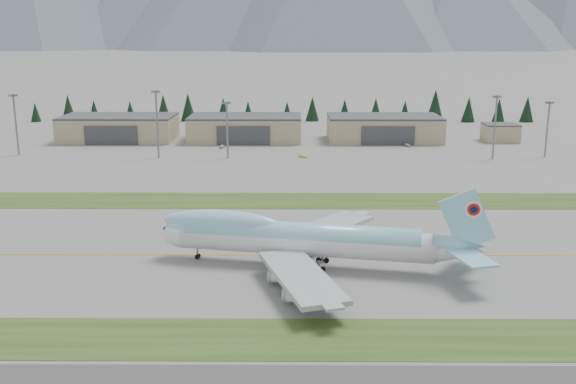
{
  "coord_description": "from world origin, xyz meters",
  "views": [
    {
      "loc": [
        5.33,
        -126.59,
        44.52
      ],
      "look_at": [
        4.34,
        22.5,
        8.0
      ],
      "focal_mm": 40.0,
      "sensor_mm": 36.0,
      "label": 1
    }
  ],
  "objects_px": {
    "boeing_747_freighter": "(302,238)",
    "service_vehicle_c": "(407,146)",
    "hangar_center": "(245,128)",
    "service_vehicle_a": "(222,148)",
    "hangar_left": "(119,128)",
    "service_vehicle_b": "(303,157)",
    "hangar_right": "(384,128)"
  },
  "relations": [
    {
      "from": "hangar_center",
      "to": "service_vehicle_b",
      "type": "height_order",
      "value": "hangar_center"
    },
    {
      "from": "boeing_747_freighter",
      "to": "hangar_left",
      "type": "distance_m",
      "value": 174.43
    },
    {
      "from": "service_vehicle_a",
      "to": "service_vehicle_c",
      "type": "xyz_separation_m",
      "value": [
        75.93,
        4.27,
        0.0
      ]
    },
    {
      "from": "hangar_left",
      "to": "hangar_right",
      "type": "xyz_separation_m",
      "value": [
        115.0,
        0.0,
        0.0
      ]
    },
    {
      "from": "hangar_left",
      "to": "hangar_center",
      "type": "xyz_separation_m",
      "value": [
        55.0,
        0.0,
        0.0
      ]
    },
    {
      "from": "hangar_center",
      "to": "service_vehicle_c",
      "type": "distance_m",
      "value": 69.61
    },
    {
      "from": "hangar_right",
      "to": "service_vehicle_a",
      "type": "height_order",
      "value": "hangar_right"
    },
    {
      "from": "boeing_747_freighter",
      "to": "service_vehicle_b",
      "type": "xyz_separation_m",
      "value": [
        2.02,
        116.46,
        -5.74
      ]
    },
    {
      "from": "hangar_left",
      "to": "hangar_right",
      "type": "height_order",
      "value": "same"
    },
    {
      "from": "boeing_747_freighter",
      "to": "service_vehicle_b",
      "type": "distance_m",
      "value": 116.61
    },
    {
      "from": "hangar_center",
      "to": "service_vehicle_a",
      "type": "distance_m",
      "value": 21.95
    },
    {
      "from": "hangar_right",
      "to": "service_vehicle_b",
      "type": "xyz_separation_m",
      "value": [
        -35.72,
        -39.93,
        -5.39
      ]
    },
    {
      "from": "hangar_right",
      "to": "service_vehicle_a",
      "type": "bearing_deg",
      "value": -163.96
    },
    {
      "from": "hangar_center",
      "to": "service_vehicle_c",
      "type": "bearing_deg",
      "value": -12.77
    },
    {
      "from": "hangar_center",
      "to": "service_vehicle_b",
      "type": "relative_size",
      "value": 12.82
    },
    {
      "from": "hangar_right",
      "to": "service_vehicle_b",
      "type": "distance_m",
      "value": 53.85
    },
    {
      "from": "service_vehicle_c",
      "to": "boeing_747_freighter",
      "type": "bearing_deg",
      "value": -123.81
    },
    {
      "from": "hangar_right",
      "to": "hangar_center",
      "type": "bearing_deg",
      "value": 180.0
    },
    {
      "from": "hangar_left",
      "to": "service_vehicle_c",
      "type": "distance_m",
      "value": 123.76
    },
    {
      "from": "service_vehicle_c",
      "to": "hangar_right",
      "type": "bearing_deg",
      "value": 100.64
    },
    {
      "from": "service_vehicle_b",
      "to": "hangar_left",
      "type": "bearing_deg",
      "value": 96.39
    },
    {
      "from": "hangar_center",
      "to": "service_vehicle_a",
      "type": "xyz_separation_m",
      "value": [
        -8.24,
        -19.62,
        -5.39
      ]
    },
    {
      "from": "boeing_747_freighter",
      "to": "hangar_center",
      "type": "distance_m",
      "value": 157.96
    },
    {
      "from": "service_vehicle_a",
      "to": "service_vehicle_b",
      "type": "height_order",
      "value": "service_vehicle_a"
    },
    {
      "from": "service_vehicle_c",
      "to": "hangar_left",
      "type": "bearing_deg",
      "value": 156.91
    },
    {
      "from": "boeing_747_freighter",
      "to": "service_vehicle_a",
      "type": "distance_m",
      "value": 140.25
    },
    {
      "from": "service_vehicle_a",
      "to": "boeing_747_freighter",
      "type": "bearing_deg",
      "value": -71.67
    },
    {
      "from": "service_vehicle_b",
      "to": "boeing_747_freighter",
      "type": "bearing_deg",
      "value": -147.87
    },
    {
      "from": "hangar_center",
      "to": "service_vehicle_c",
      "type": "relative_size",
      "value": 11.36
    },
    {
      "from": "hangar_right",
      "to": "service_vehicle_c",
      "type": "distance_m",
      "value": 17.99
    },
    {
      "from": "service_vehicle_c",
      "to": "service_vehicle_b",
      "type": "bearing_deg",
      "value": -166.43
    },
    {
      "from": "boeing_747_freighter",
      "to": "service_vehicle_c",
      "type": "relative_size",
      "value": 15.72
    }
  ]
}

